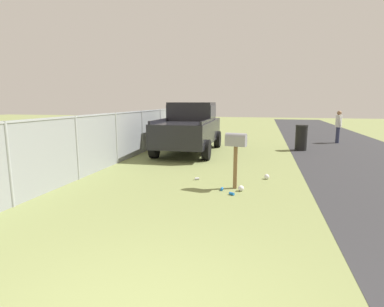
% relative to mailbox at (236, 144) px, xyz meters
% --- Properties ---
extents(mailbox, '(0.31, 0.54, 1.38)m').
position_rel_mailbox_xyz_m(mailbox, '(0.00, 0.00, 0.00)').
color(mailbox, brown).
rests_on(mailbox, ground).
extents(pickup_truck, '(4.99, 2.36, 2.09)m').
position_rel_mailbox_xyz_m(pickup_truck, '(5.22, 2.42, -0.00)').
color(pickup_truck, black).
rests_on(pickup_truck, ground).
extents(trash_bin, '(0.53, 0.53, 1.12)m').
position_rel_mailbox_xyz_m(trash_bin, '(6.64, -2.26, -0.54)').
color(trash_bin, black).
rests_on(trash_bin, ground).
extents(pedestrian, '(0.49, 0.30, 1.66)m').
position_rel_mailbox_xyz_m(pedestrian, '(9.59, -4.37, -0.15)').
color(pedestrian, '#2D3351').
rests_on(pedestrian, ground).
extents(fence_section, '(13.83, 0.07, 1.76)m').
position_rel_mailbox_xyz_m(fence_section, '(2.17, 4.30, -0.16)').
color(fence_section, '#9EA3A8').
rests_on(fence_section, ground).
extents(litter_can_midfield_b, '(0.12, 0.07, 0.07)m').
position_rel_mailbox_xyz_m(litter_can_midfield_b, '(-0.26, 0.29, -1.07)').
color(litter_can_midfield_b, blue).
rests_on(litter_can_midfield_b, ground).
extents(litter_can_midfield_a, '(0.11, 0.14, 0.07)m').
position_rel_mailbox_xyz_m(litter_can_midfield_a, '(0.58, 1.09, -1.07)').
color(litter_can_midfield_a, silver).
rests_on(litter_can_midfield_a, ground).
extents(litter_bag_far_scatter, '(0.14, 0.14, 0.14)m').
position_rel_mailbox_xyz_m(litter_bag_far_scatter, '(-0.22, -0.17, -1.04)').
color(litter_bag_far_scatter, silver).
rests_on(litter_bag_far_scatter, ground).
extents(litter_bag_near_hydrant, '(0.14, 0.14, 0.14)m').
position_rel_mailbox_xyz_m(litter_bag_near_hydrant, '(1.10, -0.78, -1.04)').
color(litter_bag_near_hydrant, silver).
rests_on(litter_bag_near_hydrant, ground).
extents(litter_can_by_mailbox, '(0.11, 0.14, 0.07)m').
position_rel_mailbox_xyz_m(litter_can_by_mailbox, '(-0.59, 0.01, -1.07)').
color(litter_can_by_mailbox, blue).
rests_on(litter_can_by_mailbox, ground).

